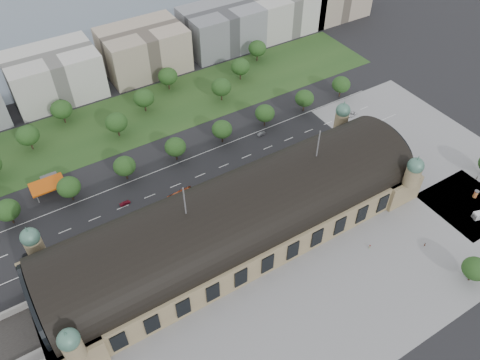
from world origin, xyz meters
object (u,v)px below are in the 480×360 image
traffic_car_6 (352,114)px  parked_car_4 (82,250)px  traffic_car_3 (125,203)px  bus_east (251,171)px  traffic_car_2 (29,255)px  pedestrian_2 (477,178)px  petrol_station (49,182)px  parked_car_1 (76,256)px  parked_car_3 (99,243)px  parked_car_6 (172,219)px  traffic_car_4 (209,184)px  traffic_car_5 (262,134)px  parked_car_0 (38,268)px  bus_west (180,195)px  bus_mid (234,177)px  pedestrian_0 (370,246)px  pedestrian_1 (425,245)px  parked_car_5 (115,244)px  advertising_column (476,194)px  parked_car_2 (102,241)px

traffic_car_6 → parked_car_4: 144.16m
traffic_car_3 → bus_east: 55.44m
traffic_car_2 → parked_car_4: bearing=70.8°
parked_car_4 → pedestrian_2: 166.87m
petrol_station → parked_car_1: bearing=-92.7°
parked_car_3 → parked_car_6: size_ratio=0.80×
traffic_car_4 → traffic_car_5: size_ratio=1.05×
parked_car_0 → parked_car_6: (51.37, -4.00, -0.04)m
parked_car_0 → parked_car_1: 13.58m
bus_west → bus_mid: size_ratio=0.93×
parked_car_0 → parked_car_6: bearing=53.5°
traffic_car_5 → bus_mid: size_ratio=0.36×
traffic_car_2 → pedestrian_0: 127.63m
traffic_car_3 → pedestrian_1: size_ratio=2.61×
pedestrian_2 → pedestrian_1: bearing=73.5°
parked_car_0 → parked_car_1: bearing=51.3°
parked_car_1 → parked_car_4: (2.49, 1.58, 0.01)m
traffic_car_2 → pedestrian_0: bearing=66.0°
traffic_car_2 → bus_mid: bus_mid is taller
parked_car_4 → parked_car_5: parked_car_4 is taller
parked_car_1 → bus_west: bus_west is taller
parked_car_0 → bus_east: (92.95, 2.00, 0.78)m
traffic_car_6 → advertising_column: advertising_column is taller
traffic_car_4 → parked_car_1: size_ratio=0.84×
traffic_car_3 → parked_car_0: parked_car_0 is taller
parked_car_4 → pedestrian_0: bearing=19.1°
bus_mid → parked_car_1: bearing=97.9°
traffic_car_3 → parked_car_6: 22.04m
advertising_column → pedestrian_1: (-37.58, -7.03, -1.00)m
traffic_car_2 → parked_car_2: size_ratio=0.90×
traffic_car_5 → pedestrian_0: 78.32m
parked_car_2 → bus_east: (68.81, 2.00, 0.77)m
traffic_car_5 → bus_mid: 33.66m
traffic_car_2 → parked_car_6: 54.09m
parked_car_6 → pedestrian_0: bearing=15.4°
traffic_car_3 → advertising_column: size_ratio=1.26×
bus_east → bus_mid: bearing=81.0°
parked_car_0 → pedestrian_0: bearing=30.9°
traffic_car_6 → parked_car_1: parked_car_1 is taller
parked_car_0 → parked_car_3: (22.58, 0.00, -0.09)m
traffic_car_4 → parked_car_1: (-60.32, -6.99, -0.02)m
parked_car_0 → pedestrian_2: 182.11m
parked_car_1 → parked_car_6: parked_car_6 is taller
traffic_car_5 → parked_car_0: (-112.14, -22.51, 0.08)m
traffic_car_5 → traffic_car_4: bearing=107.2°
parked_car_5 → bus_mid: (57.07, 6.83, 1.02)m
parked_car_2 → bus_east: bus_east is taller
traffic_car_4 → pedestrian_2: 116.04m
parked_car_3 → traffic_car_6: bearing=68.2°
traffic_car_4 → traffic_car_6: bearing=97.3°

